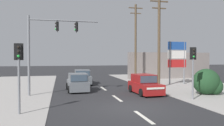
# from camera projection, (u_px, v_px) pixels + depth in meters

# --- Properties ---
(ground_plane) EXTENTS (140.00, 140.00, 0.00)m
(ground_plane) POSITION_uv_depth(u_px,v_px,m) (130.00, 108.00, 12.39)
(ground_plane) COLOR #28282B
(lane_dash_near) EXTENTS (0.20, 2.40, 0.01)m
(lane_dash_near) POSITION_uv_depth(u_px,v_px,m) (143.00, 117.00, 10.44)
(lane_dash_near) COLOR silver
(lane_dash_near) RESTS_ON ground
(lane_dash_mid) EXTENTS (0.20, 2.40, 0.01)m
(lane_dash_mid) POSITION_uv_depth(u_px,v_px,m) (117.00, 98.00, 15.31)
(lane_dash_mid) COLOR silver
(lane_dash_mid) RESTS_ON ground
(lane_dash_far) EXTENTS (0.20, 2.40, 0.01)m
(lane_dash_far) POSITION_uv_depth(u_px,v_px,m) (103.00, 89.00, 20.17)
(lane_dash_far) COLOR silver
(lane_dash_far) RESTS_ON ground
(utility_pole_midground_right) EXTENTS (1.80, 0.26, 8.64)m
(utility_pole_midground_right) POSITION_uv_depth(u_px,v_px,m) (159.00, 40.00, 20.69)
(utility_pole_midground_right) COLOR brown
(utility_pole_midground_right) RESTS_ON ground
(utility_pole_background_right) EXTENTS (1.80, 0.26, 9.47)m
(utility_pole_background_right) POSITION_uv_depth(u_px,v_px,m) (136.00, 41.00, 27.04)
(utility_pole_background_right) COLOR brown
(utility_pole_background_right) RESTS_ON ground
(traffic_signal_mast) EXTENTS (5.29, 0.45, 6.00)m
(traffic_signal_mast) POSITION_uv_depth(u_px,v_px,m) (47.00, 41.00, 16.48)
(traffic_signal_mast) COLOR slate
(traffic_signal_mast) RESTS_ON ground
(pedestal_signal_right_kerb) EXTENTS (0.44, 0.31, 3.56)m
(pedestal_signal_right_kerb) POSITION_uv_depth(u_px,v_px,m) (193.00, 64.00, 14.74)
(pedestal_signal_right_kerb) COLOR slate
(pedestal_signal_right_kerb) RESTS_ON ground
(pedestal_signal_left_kerb) EXTENTS (0.44, 0.29, 3.56)m
(pedestal_signal_left_kerb) POSITION_uv_depth(u_px,v_px,m) (19.00, 66.00, 10.84)
(pedestal_signal_left_kerb) COLOR slate
(pedestal_signal_left_kerb) RESTS_ON ground
(shopping_plaza_sign) EXTENTS (2.10, 0.16, 4.60)m
(shopping_plaza_sign) POSITION_uv_depth(u_px,v_px,m) (177.00, 57.00, 23.39)
(shopping_plaza_sign) COLOR slate
(shopping_plaza_sign) RESTS_ON ground
(roadside_bush) EXTENTS (2.19, 1.88, 1.99)m
(roadside_bush) POSITION_uv_depth(u_px,v_px,m) (208.00, 82.00, 16.86)
(roadside_bush) COLOR #1E4223
(roadside_bush) RESTS_ON ground
(shopfront_wall_far) EXTENTS (12.00, 1.00, 3.60)m
(shopfront_wall_far) POSITION_uv_depth(u_px,v_px,m) (170.00, 65.00, 30.45)
(shopfront_wall_far) COLOR gray
(shopfront_wall_far) RESTS_ON ground
(sedan_crossing_left) EXTENTS (1.98, 4.28, 1.56)m
(sedan_crossing_left) POSITION_uv_depth(u_px,v_px,m) (82.00, 78.00, 23.57)
(sedan_crossing_left) COLOR slate
(sedan_crossing_left) RESTS_ON ground
(hatchback_receding_far) EXTENTS (1.87, 3.69, 1.53)m
(hatchback_receding_far) POSITION_uv_depth(u_px,v_px,m) (145.00, 85.00, 17.24)
(hatchback_receding_far) COLOR maroon
(hatchback_receding_far) RESTS_ON ground
(hatchback_oncoming_mid) EXTENTS (1.87, 3.68, 1.53)m
(hatchback_oncoming_mid) POSITION_uv_depth(u_px,v_px,m) (78.00, 83.00, 18.69)
(hatchback_oncoming_mid) COLOR slate
(hatchback_oncoming_mid) RESTS_ON ground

